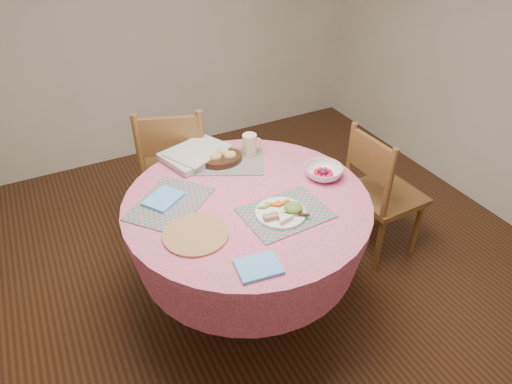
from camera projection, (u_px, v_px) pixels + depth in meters
ground at (249, 301)px, 2.70m from camera, size 4.00×4.00×0.00m
dining_table at (248, 230)px, 2.38m from camera, size 1.24×1.24×0.75m
chair_right at (380, 192)px, 2.82m from camera, size 0.41×0.43×0.89m
chair_back at (175, 168)px, 2.96m from camera, size 0.56×0.55×0.97m
placemat_front at (285, 213)px, 2.18m from camera, size 0.42×0.32×0.01m
placemat_left at (170, 204)px, 2.24m from camera, size 0.50×0.49×0.01m
placemat_back at (228, 161)px, 2.56m from camera, size 0.49×0.45×0.01m
wicker_trivet at (196, 234)px, 2.04m from camera, size 0.30×0.30×0.01m
napkin_near at (258, 267)px, 1.87m from camera, size 0.20×0.16×0.01m
napkin_far at (163, 199)px, 2.25m from camera, size 0.23×0.22×0.01m
dinner_plate at (283, 212)px, 2.15m from camera, size 0.24×0.24×0.05m
bread_bowl at (222, 157)px, 2.54m from camera, size 0.23×0.23×0.08m
latte_mug at (250, 145)px, 2.58m from camera, size 0.12×0.08×0.13m
fruit_bowl at (323, 172)px, 2.42m from camera, size 0.22×0.22×0.06m
newspaper_stack at (196, 154)px, 2.58m from camera, size 0.42×0.37×0.04m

